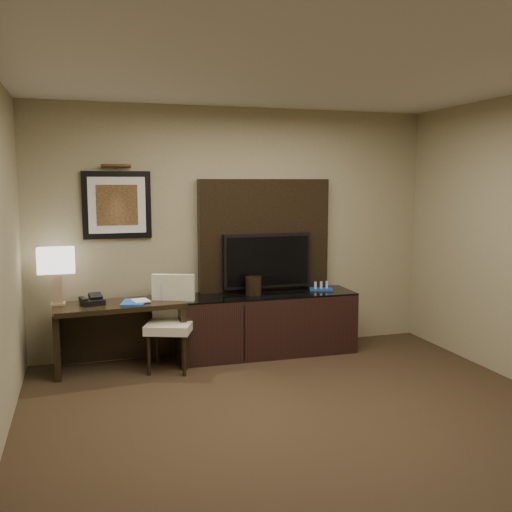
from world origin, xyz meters
name	(u,v)px	position (x,y,z in m)	size (l,w,h in m)	color
floor	(327,443)	(0.00, 0.00, -0.01)	(4.50, 5.00, 0.01)	#302316
ceiling	(334,60)	(0.00, 0.00, 2.70)	(4.50, 5.00, 0.01)	silver
wall_back	(237,231)	(0.00, 2.50, 1.35)	(4.50, 0.01, 2.70)	#978C66
desk	(121,336)	(-1.32, 2.15, 0.34)	(1.27, 0.54, 0.68)	black
credenza	(266,324)	(0.25, 2.20, 0.34)	(1.96, 0.54, 0.68)	black
tv_wall_panel	(264,237)	(0.30, 2.44, 1.27)	(1.50, 0.12, 1.30)	black
tv	(267,261)	(0.30, 2.34, 1.02)	(1.00, 0.08, 0.60)	black
artwork	(117,205)	(-1.30, 2.48, 1.65)	(0.70, 0.04, 0.70)	black
picture_light	(116,166)	(-1.30, 2.44, 2.05)	(0.04, 0.04, 0.30)	#422815
desk_chair	(170,326)	(-0.85, 1.96, 0.46)	(0.44, 0.51, 0.92)	beige
table_lamp	(57,276)	(-1.91, 2.24, 0.97)	(0.35, 0.20, 0.57)	tan
desk_phone	(92,299)	(-1.58, 2.15, 0.73)	(0.21, 0.19, 0.10)	black
blue_folder	(134,302)	(-1.19, 2.08, 0.69)	(0.22, 0.30, 0.02)	blue
book	(133,292)	(-1.19, 2.11, 0.79)	(0.16, 0.02, 0.21)	#B5A28E
water_bottle	(162,292)	(-0.89, 2.17, 0.76)	(0.05, 0.05, 0.16)	silver
ice_bucket	(253,286)	(0.09, 2.18, 0.77)	(0.18, 0.18, 0.20)	black
minibar_tray	(321,286)	(0.90, 2.21, 0.72)	(0.25, 0.15, 0.09)	#164294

